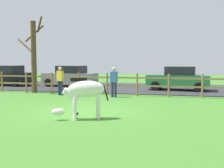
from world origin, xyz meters
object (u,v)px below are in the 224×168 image
at_px(bare_tree, 34,55).
at_px(parked_car_grey, 70,76).
at_px(parked_car_green, 179,78).
at_px(crow_on_grass, 75,115).
at_px(visitor_left_of_tree, 60,79).
at_px(visitor_right_of_tree, 114,81).
at_px(zebra, 84,92).
at_px(parked_car_black, 7,75).

bearing_deg(bare_tree, parked_car_grey, 79.93).
xyz_separation_m(parked_car_green, parked_car_grey, (-7.99, 0.74, 0.00)).
bearing_deg(crow_on_grass, visitor_left_of_tree, 119.39).
relative_size(parked_car_green, visitor_left_of_tree, 2.52).
relative_size(visitor_left_of_tree, visitor_right_of_tree, 1.00).
bearing_deg(parked_car_green, bare_tree, -159.48).
distance_m(zebra, visitor_right_of_tree, 5.64).
distance_m(crow_on_grass, parked_car_green, 10.28).
xyz_separation_m(zebra, visitor_left_of_tree, (-3.53, 5.74, -0.02)).
bearing_deg(crow_on_grass, parked_car_green, 70.60).
height_order(parked_car_green, visitor_left_of_tree, visitor_left_of_tree).
bearing_deg(visitor_right_of_tree, parked_car_grey, 133.42).
distance_m(parked_car_green, visitor_left_of_tree, 7.72).
bearing_deg(crow_on_grass, zebra, -11.63).
xyz_separation_m(zebra, visitor_right_of_tree, (-0.33, 5.63, -0.02)).
bearing_deg(parked_car_green, crow_on_grass, -109.40).
bearing_deg(crow_on_grass, parked_car_grey, 113.74).
relative_size(crow_on_grass, parked_car_green, 0.05).
bearing_deg(bare_tree, visitor_left_of_tree, -19.77).
height_order(crow_on_grass, visitor_left_of_tree, visitor_left_of_tree).
xyz_separation_m(zebra, crow_on_grass, (-0.34, 0.07, -0.80)).
height_order(bare_tree, parked_car_green, bare_tree).
bearing_deg(parked_car_green, visitor_right_of_tree, -129.54).
bearing_deg(parked_car_grey, bare_tree, -100.07).
bearing_deg(parked_car_grey, visitor_right_of_tree, -46.58).
bearing_deg(visitor_right_of_tree, parked_car_green, 50.46).
xyz_separation_m(crow_on_grass, parked_car_green, (3.41, 9.68, 0.72)).
distance_m(bare_tree, parked_car_grey, 4.33).
bearing_deg(parked_car_black, crow_on_grass, -45.67).
height_order(parked_car_grey, visitor_left_of_tree, visitor_left_of_tree).
height_order(bare_tree, parked_car_black, bare_tree).
xyz_separation_m(bare_tree, parked_car_grey, (0.71, 4.00, -1.50)).
bearing_deg(visitor_left_of_tree, bare_tree, 160.23).
bearing_deg(visitor_left_of_tree, parked_car_black, 146.73).
height_order(visitor_left_of_tree, visitor_right_of_tree, same).
xyz_separation_m(crow_on_grass, visitor_left_of_tree, (-3.19, 5.67, 0.78)).
relative_size(parked_car_green, visitor_right_of_tree, 2.52).
bearing_deg(bare_tree, parked_car_green, 20.52).
relative_size(bare_tree, parked_car_green, 1.13).
xyz_separation_m(bare_tree, crow_on_grass, (5.29, -6.42, -2.22)).
bearing_deg(zebra, visitor_left_of_tree, 121.62).
xyz_separation_m(bare_tree, parked_car_black, (-4.43, 3.53, -1.50)).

